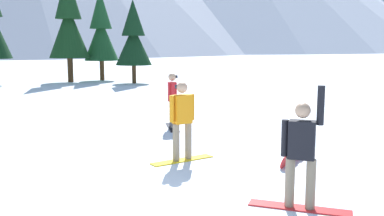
{
  "coord_description": "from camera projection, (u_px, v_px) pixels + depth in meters",
  "views": [
    {
      "loc": [
        -0.5,
        -6.91,
        2.59
      ],
      "look_at": [
        2.65,
        3.44,
        1.0
      ],
      "focal_mm": 41.13,
      "sensor_mm": 36.0,
      "label": 1
    }
  ],
  "objects": [
    {
      "name": "ground_plane",
      "position": [
        97.0,
        206.0,
        7.06
      ],
      "size": [
        800.0,
        800.0,
        0.0
      ],
      "primitive_type": "plane",
      "color": "silver"
    },
    {
      "name": "snowboarder_foreground",
      "position": [
        301.0,
        152.0,
        6.82
      ],
      "size": [
        1.45,
        1.17,
        1.96
      ],
      "color": "red",
      "rests_on": "ground_plane"
    },
    {
      "name": "snowboarder_midground",
      "position": [
        182.0,
        119.0,
        9.67
      ],
      "size": [
        1.52,
        0.7,
        1.76
      ],
      "color": "yellow",
      "rests_on": "ground_plane"
    },
    {
      "name": "snowboarder_background",
      "position": [
        172.0,
        99.0,
        13.52
      ],
      "size": [
        0.48,
        1.5,
        1.7
      ],
      "color": "black",
      "rests_on": "ground_plane"
    },
    {
      "name": "loose_snowboard_near_right",
      "position": [
        294.0,
        155.0,
        9.76
      ],
      "size": [
        1.33,
        1.24,
        0.26
      ],
      "color": "red",
      "rests_on": "ground_plane"
    },
    {
      "name": "pine_tree_slender",
      "position": [
        101.0,
        31.0,
        30.88
      ],
      "size": [
        2.4,
        2.4,
        6.37
      ],
      "color": "#472D19",
      "rests_on": "ground_plane"
    },
    {
      "name": "pine_tree_twin",
      "position": [
        133.0,
        38.0,
        28.62
      ],
      "size": [
        2.36,
        2.36,
        5.44
      ],
      "color": "#472D19",
      "rests_on": "ground_plane"
    },
    {
      "name": "pine_tree_leaning",
      "position": [
        68.0,
        22.0,
        29.36
      ],
      "size": [
        2.67,
        2.67,
        7.43
      ],
      "color": "#472D19",
      "rests_on": "ground_plane"
    }
  ]
}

